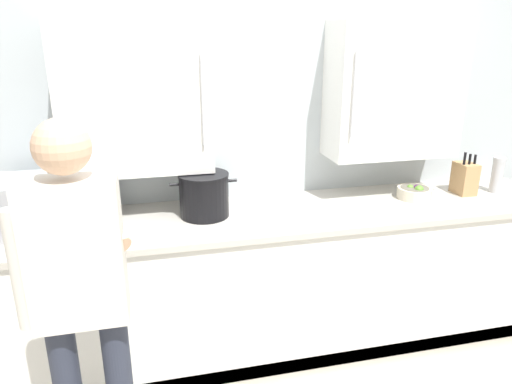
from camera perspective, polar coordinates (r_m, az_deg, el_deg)
The scene contains 8 objects.
back_wall_tiled at distance 2.96m, azimuth 1.17°, elevation 8.60°, with size 4.11×0.44×2.61m.
counter_unit at distance 2.98m, azimuth 2.64°, elevation -10.49°, with size 3.58×0.68×0.90m.
microwave_oven at distance 2.73m, azimuth -23.94°, elevation -1.38°, with size 0.60×0.78×0.28m.
fruit_bowl at distance 3.16m, azimuth 18.62°, elevation -0.01°, with size 0.22×0.22×0.10m.
stock_pot at distance 2.70m, azimuth -6.30°, elevation -0.34°, with size 0.38×0.29×0.28m.
thermos_flask at distance 3.47m, azimuth 27.15°, elevation 1.88°, with size 0.08×0.08×0.24m.
knife_block at distance 3.35m, azimuth 23.92°, elevation 1.54°, with size 0.11×0.15×0.28m.
person_figure at distance 1.95m, azimuth -20.54°, elevation -10.79°, with size 0.44×0.60×1.63m.
Camera 1 is at (-0.73, -1.71, 1.90)m, focal length 33.07 mm.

